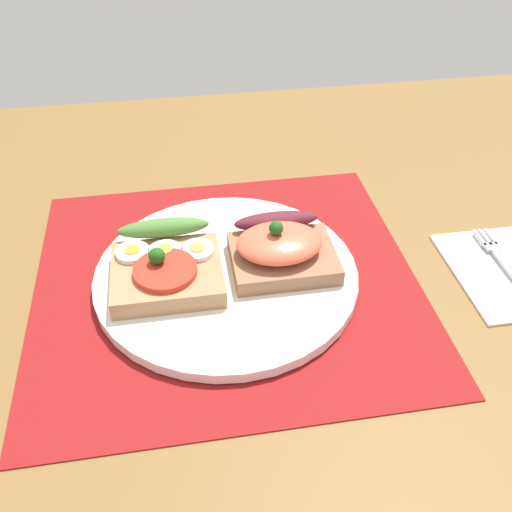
{
  "coord_description": "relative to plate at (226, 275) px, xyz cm",
  "views": [
    {
      "loc": [
        -3.97,
        -42.39,
        38.46
      ],
      "look_at": [
        3.0,
        0.0,
        2.9
      ],
      "focal_mm": 39.91,
      "sensor_mm": 36.0,
      "label": 1
    }
  ],
  "objects": [
    {
      "name": "sandwich_egg_tomato",
      "position": [
        -5.76,
        0.11,
        1.98
      ],
      "size": [
        10.48,
        10.69,
        4.11
      ],
      "color": "#AD8056",
      "rests_on": "plate"
    },
    {
      "name": "placemat",
      "position": [
        0.0,
        0.0,
        -0.7
      ],
      "size": [
        37.89,
        35.62,
        0.3
      ],
      "primitive_type": "cube",
      "color": "maroon",
      "rests_on": "ground_plane"
    },
    {
      "name": "fork",
      "position": [
        28.41,
        -2.88,
        -0.09
      ],
      "size": [
        1.62,
        12.7,
        0.32
      ],
      "color": "#B7B7BC",
      "rests_on": "napkin"
    },
    {
      "name": "napkin",
      "position": [
        28.79,
        -3.33,
        -0.55
      ],
      "size": [
        11.57,
        13.74,
        0.6
      ],
      "primitive_type": "cube",
      "color": "white",
      "rests_on": "ground_plane"
    },
    {
      "name": "ground_plane",
      "position": [
        0.0,
        0.0,
        -2.45
      ],
      "size": [
        120.0,
        90.0,
        3.2
      ],
      "primitive_type": "cube",
      "color": "brown"
    },
    {
      "name": "sandwich_salmon",
      "position": [
        5.55,
        0.22,
        2.46
      ],
      "size": [
        10.28,
        9.6,
        5.4
      ],
      "color": "#98684A",
      "rests_on": "plate"
    },
    {
      "name": "plate",
      "position": [
        0.0,
        0.0,
        0.0
      ],
      "size": [
        26.09,
        26.09,
        1.1
      ],
      "primitive_type": "cylinder",
      "color": "white",
      "rests_on": "placemat"
    }
  ]
}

